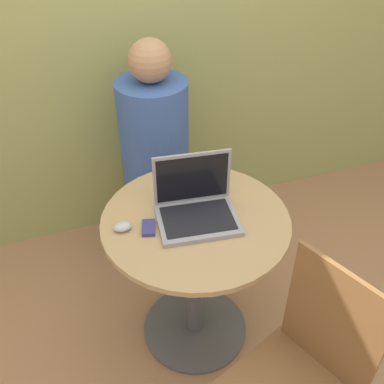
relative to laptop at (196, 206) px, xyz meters
name	(u,v)px	position (x,y,z in m)	size (l,w,h in m)	color
ground_plane	(195,328)	(-0.01, -0.02, -0.80)	(12.00, 12.00, 0.00)	#9E704C
back_wall	(129,12)	(-0.01, 0.98, 0.50)	(7.00, 0.05, 2.60)	#939956
round_table	(195,257)	(-0.01, -0.02, -0.28)	(0.78, 0.78, 0.75)	#4C4C51
laptop	(196,206)	(0.00, 0.00, 0.00)	(0.35, 0.29, 0.25)	gray
cell_phone	(149,228)	(-0.21, -0.02, -0.05)	(0.07, 0.10, 0.02)	navy
computer_mouse	(123,227)	(-0.31, 0.02, -0.04)	(0.07, 0.05, 0.03)	#B2B2B7
chair_empty	(302,376)	(0.16, -0.65, -0.33)	(0.52, 0.52, 0.93)	brown
person_seated	(155,166)	(0.01, 0.71, -0.27)	(0.40, 0.58, 1.27)	brown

